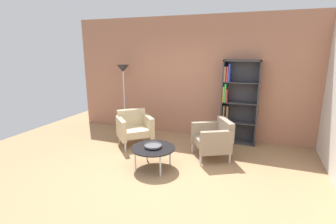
% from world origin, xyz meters
% --- Properties ---
extents(ground_plane, '(8.32, 8.32, 0.00)m').
position_xyz_m(ground_plane, '(0.00, 0.00, 0.00)').
color(ground_plane, '#9E7751').
extents(brick_back_panel, '(6.40, 0.12, 2.90)m').
position_xyz_m(brick_back_panel, '(0.00, 2.46, 1.45)').
color(brick_back_panel, '#A87056').
rests_on(brick_back_panel, ground_plane).
extents(bookshelf_tall, '(0.80, 0.30, 1.90)m').
position_xyz_m(bookshelf_tall, '(1.06, 2.25, 0.92)').
color(bookshelf_tall, '#333338').
rests_on(bookshelf_tall, ground_plane).
extents(coffee_table_low, '(0.80, 0.80, 0.40)m').
position_xyz_m(coffee_table_low, '(-0.16, 0.33, 0.37)').
color(coffee_table_low, black).
rests_on(coffee_table_low, ground_plane).
extents(decorative_bowl, '(0.32, 0.32, 0.05)m').
position_xyz_m(decorative_bowl, '(-0.16, 0.33, 0.43)').
color(decorative_bowl, '#4C4C51').
rests_on(decorative_bowl, coffee_table_low).
extents(armchair_near_window, '(0.91, 0.93, 0.78)m').
position_xyz_m(armchair_near_window, '(0.78, 1.18, 0.41)').
color(armchair_near_window, gray).
rests_on(armchair_near_window, ground_plane).
extents(armchair_spare_guest, '(0.95, 0.95, 0.78)m').
position_xyz_m(armchair_spare_guest, '(-1.04, 1.26, 0.41)').
color(armchair_spare_guest, '#C6B289').
rests_on(armchair_spare_guest, ground_plane).
extents(floor_lamp_torchiere, '(0.32, 0.32, 1.74)m').
position_xyz_m(floor_lamp_torchiere, '(-1.76, 2.08, 1.45)').
color(floor_lamp_torchiere, silver).
rests_on(floor_lamp_torchiere, ground_plane).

